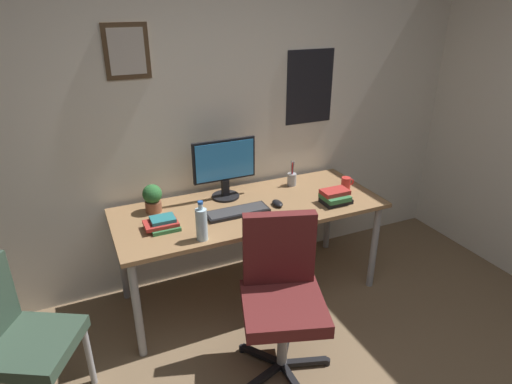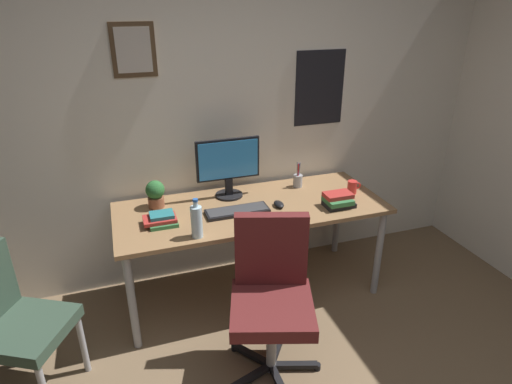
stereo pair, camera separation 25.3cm
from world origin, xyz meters
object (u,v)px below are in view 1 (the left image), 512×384
side_chair (17,335)px  book_stack_left (335,197)px  water_bottle (202,224)px  coffee_mug_near (346,183)px  pen_cup (292,179)px  potted_plant (152,197)px  office_chair (282,289)px  keyboard (237,212)px  computer_mouse (277,203)px  book_stack_right (163,224)px  monitor (224,166)px

side_chair → book_stack_left: bearing=7.3°
water_bottle → book_stack_left: (1.01, 0.10, -0.06)m
coffee_mug_near → pen_cup: bearing=144.5°
book_stack_left → coffee_mug_near: bearing=38.6°
pen_cup → potted_plant: bearing=-179.4°
office_chair → pen_cup: (0.55, 0.91, 0.25)m
keyboard → book_stack_left: bearing=-10.4°
potted_plant → pen_cup: 1.07m
computer_mouse → book_stack_right: book_stack_right is taller
water_bottle → pen_cup: 1.02m
monitor → office_chair: bearing=-90.2°
side_chair → book_stack_left: (2.05, 0.26, 0.26)m
monitor → water_bottle: monitor is taller
water_bottle → pen_cup: (0.88, 0.51, -0.05)m
pen_cup → book_stack_right: size_ratio=0.95×
office_chair → book_stack_right: 0.85m
office_chair → potted_plant: size_ratio=4.87×
potted_plant → book_stack_left: (1.20, -0.39, -0.06)m
office_chair → monitor: monitor is taller
book_stack_left → water_bottle: bearing=-174.3°
monitor → book_stack_left: (0.68, -0.41, -0.19)m
coffee_mug_near → book_stack_left: size_ratio=0.53×
side_chair → potted_plant: potted_plant is taller
office_chair → water_bottle: bearing=129.7°
keyboard → potted_plant: 0.58m
side_chair → office_chair: bearing=-9.9°
side_chair → monitor: (1.38, 0.67, 0.46)m
computer_mouse → coffee_mug_near: coffee_mug_near is taller
coffee_mug_near → water_bottle: bearing=-167.7°
monitor → water_bottle: size_ratio=1.82×
coffee_mug_near → book_stack_left: bearing=-141.4°
side_chair → book_stack_right: side_chair is taller
computer_mouse → pen_cup: size_ratio=0.55×
side_chair → coffee_mug_near: 2.32m
side_chair → book_stack_left: 2.09m
keyboard → book_stack_right: (-0.51, 0.00, 0.02)m
keyboard → computer_mouse: (0.30, -0.00, 0.01)m
book_stack_right → keyboard: bearing=-0.2°
keyboard → office_chair: bearing=-88.7°
monitor → water_bottle: bearing=-123.5°
monitor → computer_mouse: bearing=-45.2°
computer_mouse → pen_cup: pen_cup is taller
office_chair → keyboard: 0.66m
side_chair → pen_cup: pen_cup is taller
side_chair → monitor: 1.60m
office_chair → keyboard: (-0.01, 0.63, 0.21)m
keyboard → pen_cup: 0.63m
potted_plant → book_stack_left: size_ratio=0.95×
book_stack_left → book_stack_right: 1.21m
computer_mouse → pen_cup: bearing=46.5°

